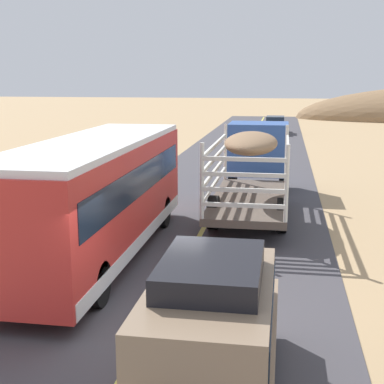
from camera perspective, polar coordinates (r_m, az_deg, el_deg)
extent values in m
plane|color=tan|center=(10.86, -4.86, -14.72)|extent=(240.00, 240.00, 0.00)
cube|color=#423F44|center=(10.86, -4.86, -14.67)|extent=(8.00, 120.00, 0.02)
cube|color=#D8CC4C|center=(10.85, -4.86, -14.61)|extent=(0.16, 117.60, 0.00)
cube|color=#8C7259|center=(8.67, 2.07, -16.77)|extent=(1.90, 4.60, 0.90)
cube|color=#8C7259|center=(8.16, 1.98, -12.02)|extent=(1.75, 3.59, 0.80)
cube|color=#192333|center=(8.15, 1.98, -11.89)|extent=(1.79, 3.22, 0.44)
cube|color=black|center=(7.99, 2.06, -8.07)|extent=(1.42, 2.07, 0.36)
cylinder|color=black|center=(10.18, -1.58, -14.08)|extent=(0.26, 0.76, 0.76)
cylinder|color=black|center=(10.02, 7.97, -14.63)|extent=(0.26, 0.76, 0.76)
cube|color=#3359A5|center=(23.96, 6.90, 4.51)|extent=(2.50, 2.20, 2.20)
cube|color=#192333|center=(23.91, 6.92, 5.58)|extent=(2.53, 1.54, 0.70)
cube|color=brown|center=(18.83, 6.02, -0.88)|extent=(2.50, 6.40, 0.24)
cylinder|color=silver|center=(21.80, 3.48, 4.16)|extent=(0.12, 0.12, 2.20)
cylinder|color=silver|center=(21.68, 9.77, 3.97)|extent=(0.12, 0.12, 2.20)
cylinder|color=silver|center=(15.64, 1.04, 1.13)|extent=(0.12, 0.12, 2.20)
cylinder|color=silver|center=(15.48, 9.79, 0.85)|extent=(0.12, 0.12, 2.20)
cube|color=silver|center=(18.82, 2.38, 0.92)|extent=(0.08, 6.30, 0.12)
cube|color=silver|center=(18.69, 9.77, 0.67)|extent=(0.08, 6.30, 0.12)
cube|color=silver|center=(15.63, 5.34, -1.40)|extent=(2.40, 0.08, 0.12)
cube|color=silver|center=(18.75, 2.40, 2.24)|extent=(0.08, 6.30, 0.12)
cube|color=silver|center=(18.61, 9.81, 2.00)|extent=(0.08, 6.30, 0.12)
cube|color=silver|center=(15.54, 5.37, 0.18)|extent=(2.40, 0.08, 0.12)
cube|color=silver|center=(18.68, 2.41, 3.57)|extent=(0.08, 6.30, 0.12)
cube|color=silver|center=(18.54, 9.86, 3.34)|extent=(0.08, 6.30, 0.12)
cube|color=silver|center=(15.46, 5.40, 1.78)|extent=(2.40, 0.08, 0.12)
cube|color=silver|center=(18.62, 2.42, 4.91)|extent=(0.08, 6.30, 0.12)
cube|color=silver|center=(18.48, 9.91, 4.69)|extent=(0.08, 6.30, 0.12)
cube|color=silver|center=(15.38, 5.44, 3.39)|extent=(2.40, 0.08, 0.12)
ellipsoid|color=#8C6B4C|center=(18.50, 6.16, 5.08)|extent=(1.75, 3.84, 0.70)
cylinder|color=black|center=(24.22, 4.25, 1.65)|extent=(0.32, 1.10, 1.10)
cylinder|color=black|center=(24.12, 9.41, 1.48)|extent=(0.32, 1.10, 1.10)
cylinder|color=black|center=(17.72, 2.23, -2.13)|extent=(0.32, 1.10, 1.10)
cylinder|color=black|center=(17.59, 9.30, -2.38)|extent=(0.32, 1.10, 1.10)
cube|color=red|center=(15.01, -9.84, -0.35)|extent=(2.50, 10.00, 2.70)
cube|color=white|center=(14.78, -10.04, 5.07)|extent=(2.45, 9.80, 0.16)
cube|color=#192333|center=(14.92, -9.91, 1.42)|extent=(2.54, 9.20, 0.80)
cube|color=silver|center=(15.29, -9.69, -4.57)|extent=(2.53, 9.80, 0.36)
cylinder|color=black|center=(18.62, -9.63, -1.76)|extent=(0.30, 1.00, 1.00)
cylinder|color=black|center=(18.03, -3.00, -2.05)|extent=(0.30, 1.00, 1.00)
cylinder|color=black|center=(12.92, -19.12, -8.41)|extent=(0.30, 1.00, 1.00)
cylinder|color=black|center=(12.06, -9.76, -9.37)|extent=(0.30, 1.00, 1.00)
cube|color=silver|center=(48.75, 8.61, 6.65)|extent=(1.80, 4.40, 0.70)
cube|color=#192333|center=(48.80, 8.64, 7.42)|extent=(1.53, 2.20, 0.60)
cylinder|color=black|center=(50.10, 7.72, 6.60)|extent=(0.22, 0.66, 0.66)
cylinder|color=black|center=(50.08, 9.54, 6.54)|extent=(0.22, 0.66, 0.66)
cylinder|color=black|center=(47.47, 7.61, 6.32)|extent=(0.22, 0.66, 0.66)
cylinder|color=black|center=(47.45, 9.53, 6.26)|extent=(0.22, 0.66, 0.66)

